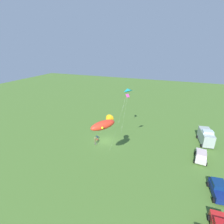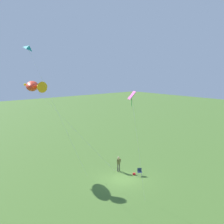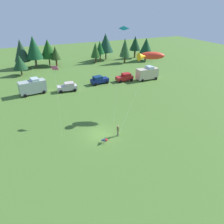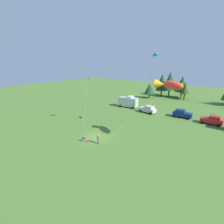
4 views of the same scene
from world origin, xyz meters
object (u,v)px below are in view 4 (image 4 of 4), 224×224
Objects in this scene: car_red_sedan at (212,120)px; backpack_on_grass at (87,141)px; car_navy_hatch at (182,114)px; kite_diamond_rainbow at (88,80)px; van_motorhome_grey at (128,102)px; person_kite_flyer at (98,138)px; folding_chair at (84,139)px; car_silver_compact at (148,109)px; kite_delta_teal at (154,54)px; kite_large_fish at (169,85)px.

backpack_on_grass is at bearing -124.93° from car_red_sedan.
kite_diamond_rainbow reaches higher than car_navy_hatch.
car_red_sedan is at bearing -9.36° from van_motorhome_grey.
person_kite_flyer is 24.07m from van_motorhome_grey.
folding_chair is 0.19× the size of car_silver_compact.
backpack_on_grass is 0.07× the size of car_red_sedan.
kite_delta_teal is (4.76, 8.19, 12.90)m from person_kite_flyer.
van_motorhome_grey reaches higher than person_kite_flyer.
kite_diamond_rainbow reaches higher than person_kite_flyer.
car_navy_hatch is (15.13, 0.29, -0.69)m from van_motorhome_grey.
kite_large_fish is at bearing -134.58° from person_kite_flyer.
van_motorhome_grey is 21.63m from car_red_sedan.
kite_diamond_rainbow reaches higher than van_motorhome_grey.
car_navy_hatch reaches higher than backpack_on_grass.
kite_diamond_rainbow is (2.23, -17.33, 7.71)m from van_motorhome_grey.
person_kite_flyer is 5.44× the size of backpack_on_grass.
kite_large_fish reaches higher than car_silver_compact.
kite_diamond_rainbow is (-15.62, -1.16, -0.31)m from kite_large_fish.
car_red_sedan is 0.40× the size of kite_large_fish.
car_navy_hatch is at bearing 16.76° from car_silver_compact.
kite_large_fish reaches higher than folding_chair.
car_red_sedan is (14.54, 1.00, 0.00)m from car_silver_compact.
kite_large_fish reaches higher than backpack_on_grass.
backpack_on_grass is 0.02× the size of kite_delta_teal.
car_navy_hatch is 1.03× the size of car_red_sedan.
car_silver_compact is at bearing -73.55° from person_kite_flyer.
kite_large_fish is at bearing 4.25° from kite_diamond_rainbow.
car_navy_hatch is at bearing -70.91° from folding_chair.
person_kite_flyer is 13.52m from kite_large_fish.
kite_delta_teal reaches higher than car_silver_compact.
kite_diamond_rainbow is at bearing -101.79° from car_silver_compact.
backpack_on_grass is at bearing -84.25° from car_silver_compact.
kite_delta_teal is (-3.74, 2.19, 4.27)m from kite_large_fish.
car_silver_compact is at bearing -19.34° from van_motorhome_grey.
kite_diamond_rainbow is (-5.09, 5.36, 9.24)m from backpack_on_grass.
car_red_sedan reaches higher than person_kite_flyer.
kite_delta_teal reaches higher than folding_chair.
person_kite_flyer is 23.20m from car_navy_hatch.
kite_delta_teal is at bearing -55.76° from car_silver_compact.
folding_chair is 24.77m from car_navy_hatch.
car_navy_hatch and car_red_sedan have the same top height.
van_motorhome_grey is at bearing 174.14° from car_silver_compact.
kite_delta_teal reaches higher than kite_diamond_rainbow.
car_red_sedan is at bearing 166.99° from car_navy_hatch.
kite_diamond_rainbow is at bearing -23.98° from person_kite_flyer.
folding_chair is 0.19× the size of car_navy_hatch.
kite_delta_teal is at bearing -53.13° from van_motorhome_grey.
kite_diamond_rainbow is (-7.12, 4.84, 8.33)m from person_kite_flyer.
kite_large_fish is at bearing -48.86° from car_silver_compact.
van_motorhome_grey is 19.10m from kite_diamond_rainbow.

